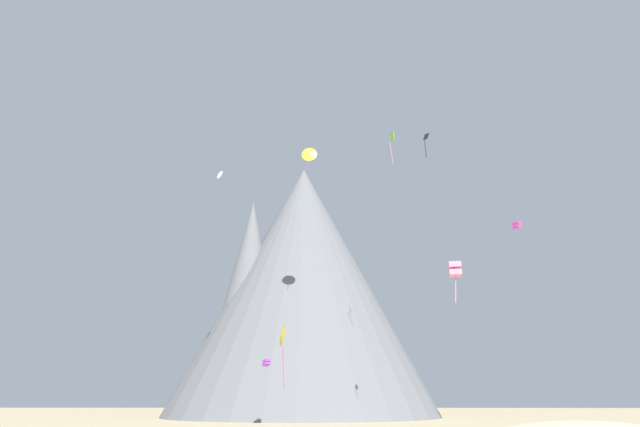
% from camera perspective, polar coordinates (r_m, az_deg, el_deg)
% --- Properties ---
extents(rock_massif, '(63.77, 63.77, 53.61)m').
position_cam_1_polar(rock_massif, '(120.81, -2.32, -7.44)').
color(rock_massif, slate).
rests_on(rock_massif, ground_plane).
extents(kite_black_high, '(0.73, 0.71, 3.22)m').
position_cam_1_polar(kite_black_high, '(70.42, 10.75, 7.38)').
color(kite_black_high, black).
extents(kite_yellow_low, '(1.16, 2.17, 6.06)m').
position_cam_1_polar(kite_yellow_low, '(55.70, -3.95, -12.36)').
color(kite_yellow_low, yellow).
extents(kite_magenta_high, '(1.51, 1.51, 1.35)m').
position_cam_1_polar(kite_magenta_high, '(89.34, 19.43, -1.12)').
color(kite_magenta_high, '#D1339E').
extents(kite_gold_high, '(2.57, 0.82, 4.10)m').
position_cam_1_polar(kite_gold_high, '(92.62, -1.11, 6.07)').
color(kite_gold_high, gold).
extents(kite_lime_high, '(0.77, 1.37, 5.41)m').
position_cam_1_polar(kite_lime_high, '(86.93, 7.36, 7.46)').
color(kite_lime_high, '#8CD133').
extents(kite_violet_low, '(1.27, 1.28, 1.05)m').
position_cam_1_polar(kite_violet_low, '(82.77, -5.48, -14.89)').
color(kite_violet_low, purple).
extents(kite_pink_mid, '(1.23, 1.26, 3.74)m').
position_cam_1_polar(kite_pink_mid, '(53.42, 13.59, -5.57)').
color(kite_pink_mid, pink).
extents(kite_white_high, '(1.53, 1.53, 1.45)m').
position_cam_1_polar(kite_white_high, '(93.08, -10.10, 3.87)').
color(kite_white_high, white).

